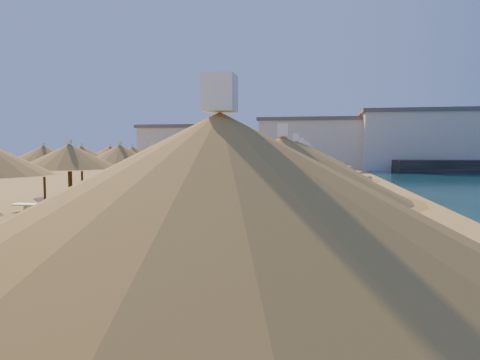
% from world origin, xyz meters
% --- Properties ---
extents(ground, '(220.00, 220.00, 0.00)m').
position_xyz_m(ground, '(0.00, 0.00, 0.00)').
color(ground, tan).
rests_on(ground, ground).
extents(hotel_blocks, '(48.53, 12.05, 8.10)m').
position_xyz_m(hotel_blocks, '(2.93, 45.97, 3.70)').
color(hotel_blocks, silver).
rests_on(hotel_blocks, ground).
extents(parasol_row_east, '(3.05, 35.09, 3.18)m').
position_xyz_m(parasol_row_east, '(3.33, 0.24, 2.63)').
color(parasol_row_east, brown).
rests_on(parasol_row_east, ground).
extents(parasol_row_west, '(3.05, 35.09, 3.18)m').
position_xyz_m(parasol_row_west, '(-3.26, 0.24, 2.63)').
color(parasol_row_west, brown).
rests_on(parasol_row_west, ground).
extents(parasol_row_inland, '(3.05, 25.48, 3.18)m').
position_xyz_m(parasol_row_inland, '(-8.52, 1.85, 2.63)').
color(parasol_row_inland, brown).
rests_on(parasol_row_inland, ground).
extents(loungers, '(15.02, 33.53, 0.66)m').
position_xyz_m(loungers, '(-1.69, 0.48, 0.34)').
color(loungers, white).
rests_on(loungers, ground).
extents(beachgoer_a, '(0.63, 0.79, 1.91)m').
position_xyz_m(beachgoer_a, '(5.51, -1.33, 0.96)').
color(beachgoer_a, tan).
rests_on(beachgoer_a, ground).
extents(beachgoer_c, '(1.02, 0.93, 1.67)m').
position_xyz_m(beachgoer_c, '(3.46, 7.81, 0.83)').
color(beachgoer_c, tan).
rests_on(beachgoer_c, ground).
extents(beachgoer_b, '(1.08, 1.12, 1.82)m').
position_xyz_m(beachgoer_b, '(3.61, 5.02, 0.91)').
color(beachgoer_b, tan).
rests_on(beachgoer_b, ground).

